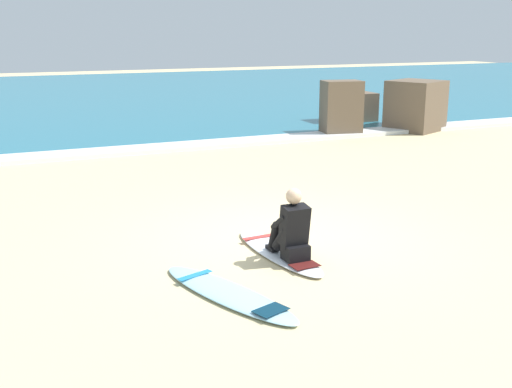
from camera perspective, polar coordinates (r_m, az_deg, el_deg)
ground_plane at (r=9.43m, az=2.58°, el=-3.96°), size 80.00×80.00×0.00m
sea at (r=29.69m, az=-16.24°, el=8.35°), size 80.00×28.00×0.10m
breaking_foam at (r=16.35m, az=-9.37°, el=4.04°), size 80.00×0.90×0.11m
surfboard_main at (r=8.75m, az=2.04°, el=-5.22°), size 0.65×2.15×0.08m
surfer_seated at (r=8.35m, az=3.21°, el=-3.30°), size 0.37×0.70×0.95m
surfboard_spare_near at (r=7.44m, az=-2.53°, el=-8.90°), size 1.21×2.30×0.08m
rock_outcrop_distant at (r=19.92m, az=11.15°, el=7.68°), size 4.13×3.52×1.58m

